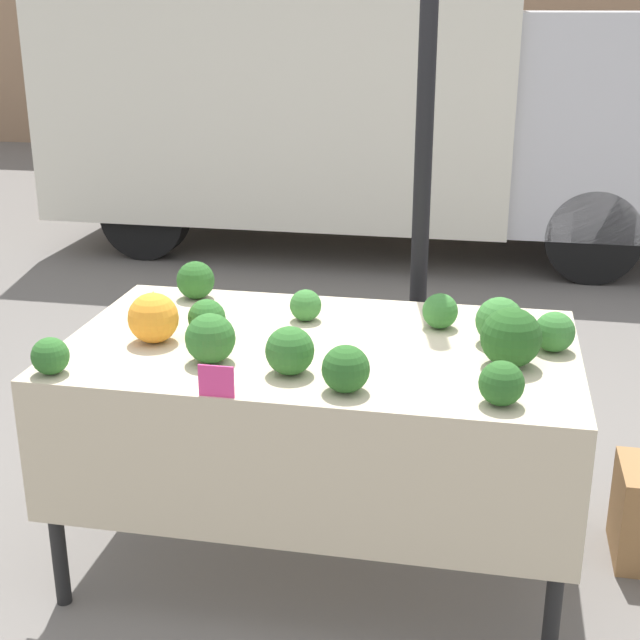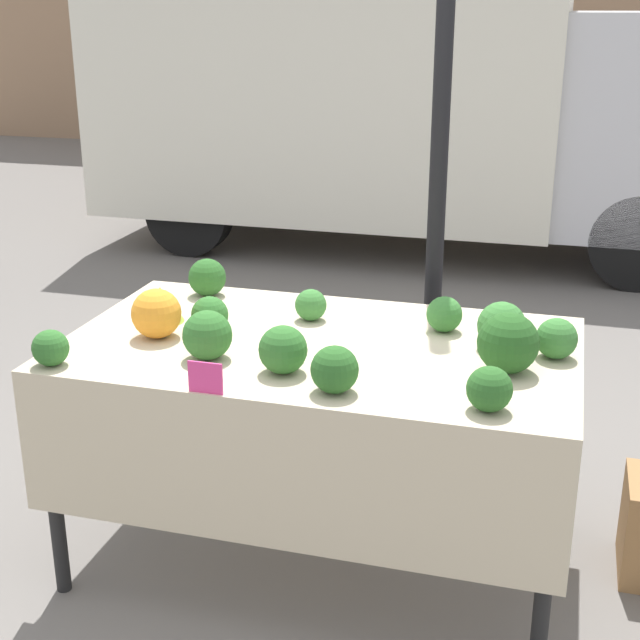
# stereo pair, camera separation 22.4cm
# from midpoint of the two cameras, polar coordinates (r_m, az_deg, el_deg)

# --- Properties ---
(ground_plane) EXTENTS (40.00, 40.00, 0.00)m
(ground_plane) POSITION_cam_midpoint_polar(r_m,az_deg,el_deg) (3.34, -1.98, -14.78)
(ground_plane) COLOR slate
(tent_pole) EXTENTS (0.07, 0.07, 2.60)m
(tent_pole) POSITION_cam_midpoint_polar(r_m,az_deg,el_deg) (3.53, 4.80, 9.94)
(tent_pole) COLOR black
(tent_pole) RESTS_ON ground_plane
(parked_truck) EXTENTS (5.06, 1.92, 2.43)m
(parked_truck) POSITION_cam_midpoint_polar(r_m,az_deg,el_deg) (7.28, 1.49, 14.80)
(parked_truck) COLOR silver
(parked_truck) RESTS_ON ground_plane
(market_table) EXTENTS (1.69, 0.99, 0.82)m
(market_table) POSITION_cam_midpoint_polar(r_m,az_deg,el_deg) (2.93, -2.44, -3.71)
(market_table) COLOR beige
(market_table) RESTS_ON ground_plane
(orange_cauliflower) EXTENTS (0.17, 0.17, 0.17)m
(orange_cauliflower) POSITION_cam_midpoint_polar(r_m,az_deg,el_deg) (3.01, -12.73, 0.10)
(orange_cauliflower) COLOR orange
(orange_cauliflower) RESTS_ON market_table
(romanesco_head) EXTENTS (0.16, 0.16, 0.13)m
(romanesco_head) POSITION_cam_midpoint_polar(r_m,az_deg,el_deg) (3.17, -12.56, 0.70)
(romanesco_head) COLOR #93B238
(romanesco_head) RESTS_ON market_table
(broccoli_head_0) EXTENTS (0.16, 0.16, 0.16)m
(broccoli_head_0) POSITION_cam_midpoint_polar(r_m,az_deg,el_deg) (2.96, 9.32, -0.09)
(broccoli_head_0) COLOR #387533
(broccoli_head_0) RESTS_ON market_table
(broccoli_head_1) EXTENTS (0.12, 0.12, 0.12)m
(broccoli_head_1) POSITION_cam_midpoint_polar(r_m,az_deg,el_deg) (2.85, -19.06, -2.22)
(broccoli_head_1) COLOR #2D6628
(broccoli_head_1) RESTS_ON market_table
(broccoli_head_2) EXTENTS (0.13, 0.13, 0.13)m
(broccoli_head_2) POSITION_cam_midpoint_polar(r_m,az_deg,el_deg) (3.04, -9.36, 0.11)
(broccoli_head_2) COLOR #2D6628
(broccoli_head_2) RESTS_ON market_table
(broccoli_head_3) EXTENTS (0.12, 0.12, 0.12)m
(broccoli_head_3) POSITION_cam_midpoint_polar(r_m,az_deg,el_deg) (3.09, 5.65, 0.55)
(broccoli_head_3) COLOR #387533
(broccoli_head_3) RESTS_ON market_table
(broccoli_head_4) EXTENTS (0.19, 0.19, 0.19)m
(broccoli_head_4) POSITION_cam_midpoint_polar(r_m,az_deg,el_deg) (2.78, 9.89, -1.15)
(broccoli_head_4) COLOR #23511E
(broccoli_head_4) RESTS_ON market_table
(broccoli_head_5) EXTENTS (0.11, 0.11, 0.11)m
(broccoli_head_5) POSITION_cam_midpoint_polar(r_m,az_deg,el_deg) (3.15, -2.96, 0.92)
(broccoli_head_5) COLOR #387533
(broccoli_head_5) RESTS_ON market_table
(broccoli_head_6) EXTENTS (0.14, 0.14, 0.14)m
(broccoli_head_6) POSITION_cam_midpoint_polar(r_m,az_deg,el_deg) (2.56, -0.84, -3.19)
(broccoli_head_6) COLOR #285B23
(broccoli_head_6) RESTS_ON market_table
(broccoli_head_7) EXTENTS (0.15, 0.15, 0.15)m
(broccoli_head_7) POSITION_cam_midpoint_polar(r_m,az_deg,el_deg) (2.69, -4.33, -2.01)
(broccoli_head_7) COLOR #2D6628
(broccoli_head_7) RESTS_ON market_table
(broccoli_head_8) EXTENTS (0.16, 0.16, 0.16)m
(broccoli_head_8) POSITION_cam_midpoint_polar(r_m,az_deg,el_deg) (2.81, -9.31, -1.20)
(broccoli_head_8) COLOR #2D6628
(broccoli_head_8) RESTS_ON market_table
(broccoli_head_9) EXTENTS (0.14, 0.14, 0.14)m
(broccoli_head_9) POSITION_cam_midpoint_polar(r_m,az_deg,el_deg) (3.43, -9.83, 2.51)
(broccoli_head_9) COLOR #285B23
(broccoli_head_9) RESTS_ON market_table
(broccoli_head_10) EXTENTS (0.13, 0.13, 0.13)m
(broccoli_head_10) POSITION_cam_midpoint_polar(r_m,az_deg,el_deg) (2.94, 12.69, -0.77)
(broccoli_head_10) COLOR #387533
(broccoli_head_10) RESTS_ON market_table
(broccoli_head_11) EXTENTS (0.13, 0.13, 0.13)m
(broccoli_head_11) POSITION_cam_midpoint_polar(r_m,az_deg,el_deg) (2.52, 9.06, -4.06)
(broccoli_head_11) COLOR #285B23
(broccoli_head_11) RESTS_ON market_table
(price_sign) EXTENTS (0.11, 0.01, 0.10)m
(price_sign) POSITION_cam_midpoint_polar(r_m,az_deg,el_deg) (2.57, -9.15, -3.93)
(price_sign) COLOR #E53D84
(price_sign) RESTS_ON market_table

